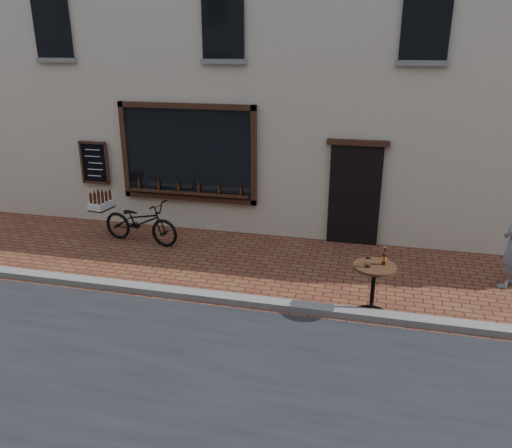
# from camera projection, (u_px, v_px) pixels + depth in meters

# --- Properties ---
(ground) EXTENTS (90.00, 90.00, 0.00)m
(ground) POSITION_uv_depth(u_px,v_px,m) (225.00, 307.00, 8.43)
(ground) COLOR #5C2C1D
(ground) RESTS_ON ground
(kerb) EXTENTS (90.00, 0.25, 0.12)m
(kerb) POSITION_uv_depth(u_px,v_px,m) (228.00, 299.00, 8.60)
(kerb) COLOR slate
(kerb) RESTS_ON ground
(shop_building) EXTENTS (28.00, 6.20, 10.00)m
(shop_building) POSITION_uv_depth(u_px,v_px,m) (295.00, 10.00, 12.67)
(shop_building) COLOR #B9AE92
(shop_building) RESTS_ON ground
(cargo_bicycle) EXTENTS (2.21, 0.92, 1.05)m
(cargo_bicycle) POSITION_uv_depth(u_px,v_px,m) (139.00, 221.00, 11.05)
(cargo_bicycle) COLOR black
(cargo_bicycle) RESTS_ON ground
(bistro_table) EXTENTS (0.69, 0.69, 1.18)m
(bistro_table) POSITION_uv_depth(u_px,v_px,m) (374.00, 280.00, 8.01)
(bistro_table) COLOR black
(bistro_table) RESTS_ON ground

